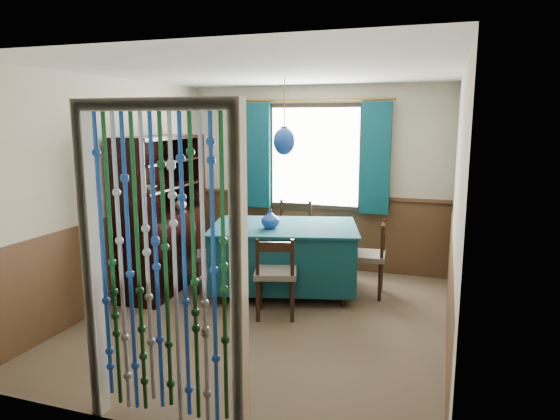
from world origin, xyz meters
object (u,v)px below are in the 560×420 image
(vase_sideboard, at_px, (180,202))
(chair_right, at_px, (369,256))
(pendant_lamp, at_px, (284,141))
(chair_left, at_px, (206,255))
(bowl_shelf, at_px, (148,188))
(chair_near, at_px, (276,274))
(chair_far, at_px, (292,236))
(sideboard, at_px, (163,237))
(dining_table, at_px, (284,254))
(vase_table, at_px, (270,220))

(vase_sideboard, bearing_deg, chair_right, 4.59)
(pendant_lamp, height_order, vase_sideboard, pendant_lamp)
(chair_left, height_order, bowl_shelf, bowl_shelf)
(bowl_shelf, bearing_deg, chair_near, -3.41)
(chair_far, xyz_separation_m, bowl_shelf, (-1.27, -1.37, 0.78))
(chair_left, distance_m, bowl_shelf, 1.08)
(chair_near, relative_size, chair_far, 0.89)
(chair_right, bearing_deg, chair_left, 98.45)
(sideboard, xyz_separation_m, bowl_shelf, (0.06, -0.35, 0.66))
(chair_right, height_order, sideboard, sideboard)
(bowl_shelf, bearing_deg, pendant_lamp, 25.53)
(dining_table, distance_m, chair_near, 0.77)
(vase_sideboard, bearing_deg, chair_left, -28.10)
(chair_near, height_order, chair_right, chair_right)
(chair_right, xyz_separation_m, bowl_shelf, (-2.37, -0.89, 0.83))
(chair_near, xyz_separation_m, sideboard, (-1.61, 0.44, 0.17))
(bowl_shelf, bearing_deg, sideboard, 99.84)
(vase_table, bearing_deg, bowl_shelf, -159.58)
(sideboard, bearing_deg, pendant_lamp, 8.43)
(chair_near, xyz_separation_m, chair_left, (-1.07, 0.54, -0.03))
(chair_right, distance_m, sideboard, 2.50)
(dining_table, relative_size, vase_sideboard, 11.01)
(dining_table, relative_size, pendant_lamp, 2.26)
(vase_table, height_order, vase_sideboard, vase_sideboard)
(vase_sideboard, bearing_deg, bowl_shelf, -90.00)
(chair_right, xyz_separation_m, sideboard, (-2.43, -0.54, 0.17))
(chair_near, relative_size, sideboard, 0.47)
(pendant_lamp, distance_m, bowl_shelf, 1.63)
(chair_right, relative_size, sideboard, 0.47)
(sideboard, xyz_separation_m, vase_sideboard, (0.06, 0.35, 0.38))
(chair_left, xyz_separation_m, sideboard, (-0.53, -0.10, 0.21))
(pendant_lamp, bearing_deg, sideboard, -167.66)
(pendant_lamp, relative_size, vase_table, 4.23)
(vase_table, bearing_deg, chair_near, -65.60)
(bowl_shelf, bearing_deg, chair_far, 47.14)
(chair_right, distance_m, vase_table, 1.24)
(sideboard, bearing_deg, dining_table, 8.43)
(vase_table, bearing_deg, dining_table, 60.26)
(dining_table, bearing_deg, bowl_shelf, -169.29)
(vase_sideboard, bearing_deg, chair_far, 27.82)
(dining_table, distance_m, sideboard, 1.50)
(chair_left, bearing_deg, vase_table, 62.59)
(sideboard, xyz_separation_m, pendant_lamp, (1.45, 0.32, 1.17))
(chair_left, distance_m, chair_right, 1.95)
(sideboard, distance_m, pendant_lamp, 1.89)
(chair_right, distance_m, bowl_shelf, 2.66)
(chair_near, distance_m, pendant_lamp, 1.55)
(chair_near, bearing_deg, dining_table, 84.86)
(chair_far, relative_size, sideboard, 0.53)
(chair_near, height_order, pendant_lamp, pendant_lamp)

